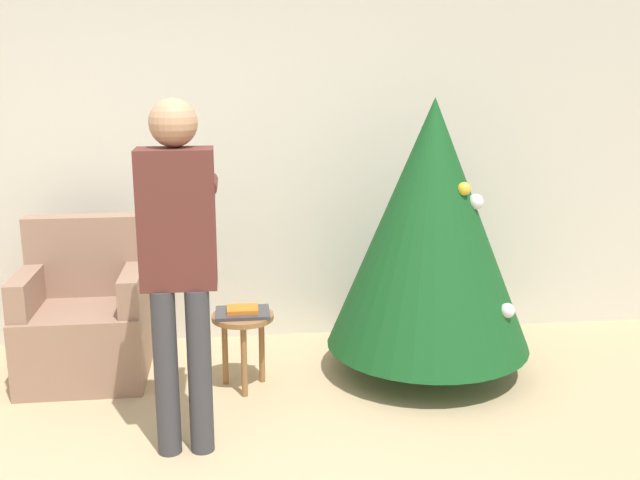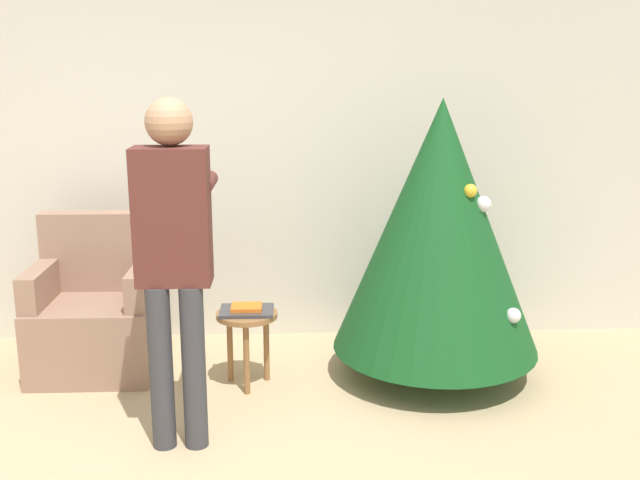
# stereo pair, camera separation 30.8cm
# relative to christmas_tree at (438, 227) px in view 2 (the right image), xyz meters

# --- Properties ---
(wall_back) EXTENTS (8.00, 0.06, 2.70)m
(wall_back) POSITION_rel_christmas_tree_xyz_m (-1.32, 0.77, 0.40)
(wall_back) COLOR beige
(wall_back) RESTS_ON ground_plane
(christmas_tree) EXTENTS (1.27, 1.27, 1.72)m
(christmas_tree) POSITION_rel_christmas_tree_xyz_m (0.00, 0.00, 0.00)
(christmas_tree) COLOR brown
(christmas_tree) RESTS_ON ground_plane
(armchair) EXTENTS (0.75, 0.65, 0.98)m
(armchair) POSITION_rel_christmas_tree_xyz_m (-2.13, 0.17, -0.60)
(armchair) COLOR #93705B
(armchair) RESTS_ON ground_plane
(person_standing) EXTENTS (0.39, 0.57, 1.76)m
(person_standing) POSITION_rel_christmas_tree_xyz_m (-1.47, -0.80, 0.10)
(person_standing) COLOR #38383D
(person_standing) RESTS_ON ground_plane
(side_stool) EXTENTS (0.37, 0.37, 0.46)m
(side_stool) POSITION_rel_christmas_tree_xyz_m (-1.16, -0.12, -0.57)
(side_stool) COLOR olive
(side_stool) RESTS_ON ground_plane
(laptop) EXTENTS (0.32, 0.24, 0.02)m
(laptop) POSITION_rel_christmas_tree_xyz_m (-1.16, -0.12, -0.48)
(laptop) COLOR #38383D
(laptop) RESTS_ON side_stool
(book) EXTENTS (0.18, 0.15, 0.02)m
(book) POSITION_rel_christmas_tree_xyz_m (-1.16, -0.12, -0.45)
(book) COLOR orange
(book) RESTS_ON laptop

